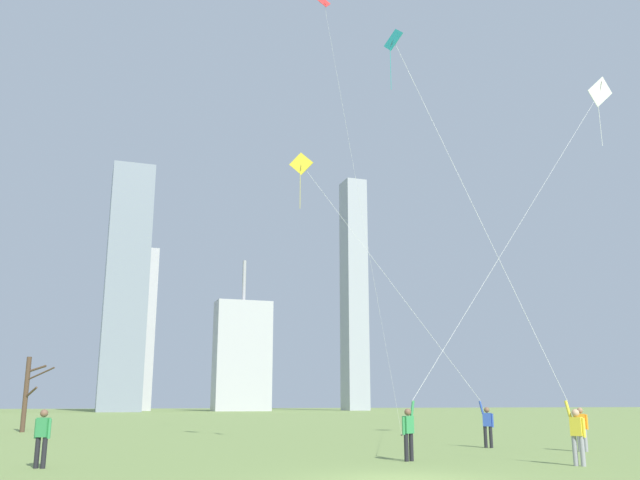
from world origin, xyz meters
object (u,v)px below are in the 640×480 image
Objects in this scene: kite_flyer_foreground_left_yellow at (447,368)px; kite_flyer_far_back_white at (472,318)px; bystander_watching_nearby at (42,435)px; kite_flyer_midfield_right_teal at (531,334)px; bystander_strolling_midfield at (581,427)px; distant_kite_drifting_right_red at (335,64)px; bare_tree_rightmost at (27,392)px.

kite_flyer_far_back_white is at bearing -108.33° from kite_flyer_foreground_left_yellow.
kite_flyer_midfield_right_teal is at bearing -13.39° from bystander_watching_nearby.
kite_flyer_foreground_left_yellow is 8.34× the size of bystander_strolling_midfield.
bystander_watching_nearby is at bearing -178.66° from bystander_strolling_midfield.
bystander_strolling_midfield and bystander_watching_nearby have the same top height.
bare_tree_rightmost is (-15.43, 14.50, -18.08)m from distant_kite_drifting_right_red.
bystander_watching_nearby is 25.99m from bare_tree_rightmost.
bare_tree_rightmost is at bearing 94.89° from bystander_watching_nearby.
kite_flyer_foreground_left_yellow is 0.55× the size of distant_kite_drifting_right_red.
kite_flyer_far_back_white is 19.69m from distant_kite_drifting_right_red.
bystander_watching_nearby is at bearing -164.53° from kite_flyer_foreground_left_yellow.
kite_flyer_midfield_right_teal reaches higher than bystander_watching_nearby.
distant_kite_drifting_right_red is (-0.80, 11.73, 15.80)m from kite_flyer_far_back_white.
bystander_strolling_midfield is at bearing -61.80° from distant_kite_drifting_right_red.
kite_flyer_foreground_left_yellow reaches higher than bystander_strolling_midfield.
kite_flyer_far_back_white is (-0.24, 3.01, 0.84)m from kite_flyer_midfield_right_teal.
bare_tree_rightmost is (-21.28, 25.40, 1.56)m from bystander_strolling_midfield.
distant_kite_drifting_right_red is (-2.36, 7.04, 17.29)m from kite_flyer_foreground_left_yellow.
distant_kite_drifting_right_red reaches higher than bare_tree_rightmost.
bystander_strolling_midfield is 19.07m from bystander_watching_nearby.
kite_flyer_midfield_right_teal is 1.23× the size of kite_flyer_foreground_left_yellow.
kite_flyer_far_back_white reaches higher than bare_tree_rightmost.
bystander_watching_nearby is at bearing 178.42° from kite_flyer_far_back_white.
bystander_watching_nearby is (-14.26, 3.39, -3.00)m from kite_flyer_midfield_right_teal.
kite_flyer_midfield_right_teal reaches higher than bare_tree_rightmost.
kite_flyer_midfield_right_teal is 33.59m from bare_tree_rightmost.
kite_flyer_far_back_white reaches higher than kite_flyer_foreground_left_yellow.
distant_kite_drifting_right_red is at bearing 108.53° from kite_flyer_foreground_left_yellow.
bare_tree_rightmost is at bearing 136.78° from distant_kite_drifting_right_red.
kite_flyer_far_back_white reaches higher than bystander_watching_nearby.
distant_kite_drifting_right_red is at bearing 40.64° from bystander_watching_nearby.
distant_kite_drifting_right_red reaches higher than kite_flyer_foreground_left_yellow.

